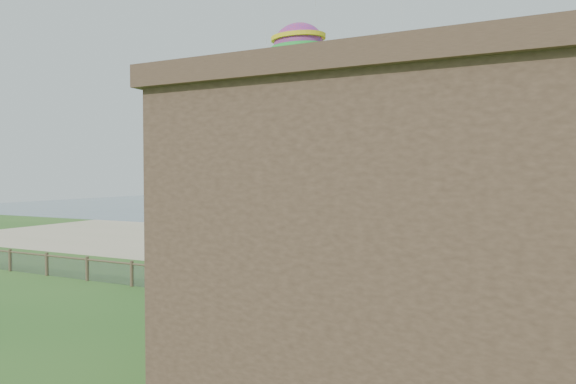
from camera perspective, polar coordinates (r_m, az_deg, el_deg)
ground at (r=18.40m, az=-15.95°, el=-15.44°), size 160.00×160.00×0.00m
sand_beach at (r=37.36m, az=7.37°, el=-6.46°), size 72.00×20.00×0.02m
ocean at (r=80.09m, az=17.48°, el=-2.02°), size 160.00×68.00×0.02m
chainlink_fence at (r=22.92m, az=-5.72°, el=-10.46°), size 36.20×0.20×1.25m
picnic_table at (r=18.27m, az=-6.82°, el=-14.43°), size 1.72×1.41×0.66m
octopus_kite at (r=29.03m, az=1.13°, el=12.98°), size 3.39×2.55×6.55m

